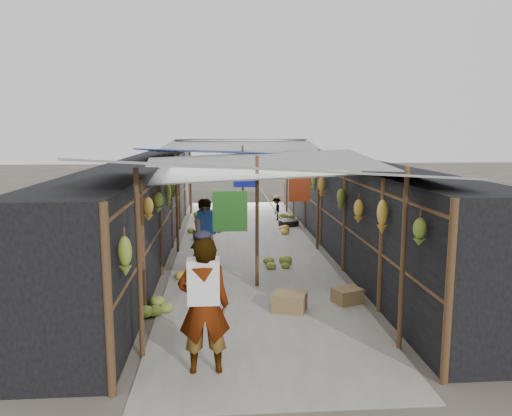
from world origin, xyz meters
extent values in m
plane|color=#6B6356|center=(0.00, 0.00, 0.00)|extent=(80.00, 80.00, 0.00)
cube|color=#9E998E|center=(0.00, 6.50, 0.01)|extent=(3.60, 16.00, 0.02)
cube|color=black|center=(-2.70, 6.50, 1.15)|extent=(1.40, 15.00, 2.30)
cube|color=black|center=(2.70, 6.50, 1.15)|extent=(1.40, 15.00, 2.30)
cube|color=olive|center=(0.45, 1.58, 0.17)|extent=(0.67, 0.60, 0.33)
cube|color=olive|center=(1.54, 1.90, 0.14)|extent=(0.58, 0.52, 0.28)
cube|color=olive|center=(-1.21, 7.32, 0.16)|extent=(0.59, 0.53, 0.31)
cylinder|color=black|center=(1.49, 9.24, 0.10)|extent=(0.66, 0.66, 0.20)
imported|color=silver|center=(-0.93, -0.50, 0.89)|extent=(0.67, 0.45, 1.79)
imported|color=#1D3A94|center=(-1.01, 4.25, 0.80)|extent=(0.97, 0.91, 1.60)
imported|color=#554F49|center=(1.22, 10.26, 0.40)|extent=(0.42, 0.58, 0.80)
cylinder|color=brown|center=(-1.80, 0.00, 1.30)|extent=(0.07, 0.07, 2.60)
cylinder|color=brown|center=(1.80, 0.00, 1.30)|extent=(0.07, 0.07, 2.60)
cylinder|color=brown|center=(0.00, 3.00, 1.30)|extent=(0.07, 0.07, 2.60)
cylinder|color=brown|center=(-1.80, 6.00, 1.30)|extent=(0.07, 0.07, 2.60)
cylinder|color=brown|center=(1.80, 6.00, 1.30)|extent=(0.07, 0.07, 2.60)
cylinder|color=brown|center=(0.00, 9.00, 1.30)|extent=(0.07, 0.07, 2.60)
cylinder|color=brown|center=(-1.80, 12.00, 1.30)|extent=(0.07, 0.07, 2.60)
cylinder|color=brown|center=(1.80, 12.00, 1.30)|extent=(0.07, 0.07, 2.60)
cube|color=gray|center=(0.00, 1.00, 2.50)|extent=(5.21, 3.19, 0.52)
cube|color=gray|center=(0.20, 4.20, 2.35)|extent=(5.23, 3.73, 0.50)
cube|color=navy|center=(-0.10, 7.50, 2.45)|extent=(5.40, 3.60, 0.41)
cube|color=gray|center=(0.00, 10.80, 2.55)|extent=(5.37, 3.66, 0.27)
cube|color=gray|center=(0.10, 13.20, 2.65)|extent=(5.00, 1.99, 0.24)
cylinder|color=brown|center=(-2.00, 6.50, 2.05)|extent=(0.06, 15.00, 0.06)
cylinder|color=brown|center=(2.00, 6.50, 2.05)|extent=(0.06, 15.00, 0.06)
cylinder|color=gray|center=(0.00, 6.50, 2.05)|extent=(0.02, 15.00, 0.02)
cube|color=#1B24B2|center=(0.02, 7.77, 1.75)|extent=(0.70, 0.03, 0.60)
cube|color=navy|center=(-0.32, 10.22, 1.75)|extent=(0.65, 0.03, 0.60)
cube|color=#2C7125|center=(-0.55, 1.92, 1.70)|extent=(0.60, 0.03, 0.70)
cube|color=#A33919|center=(1.11, 4.74, 1.75)|extent=(0.50, 0.03, 0.60)
ellipsoid|color=olive|center=(-1.88, -0.53, 1.56)|extent=(0.17, 0.15, 0.50)
ellipsoid|color=gold|center=(-1.88, 1.54, 1.82)|extent=(0.18, 0.15, 0.39)
ellipsoid|color=olive|center=(-1.88, 2.84, 1.74)|extent=(0.20, 0.17, 0.39)
ellipsoid|color=olive|center=(-1.88, 4.63, 1.64)|extent=(0.15, 0.13, 0.57)
ellipsoid|color=olive|center=(-1.88, 6.12, 1.56)|extent=(0.18, 0.15, 0.38)
ellipsoid|color=olive|center=(-1.88, 7.58, 1.81)|extent=(0.18, 0.16, 0.42)
ellipsoid|color=olive|center=(-1.88, 8.82, 1.79)|extent=(0.16, 0.13, 0.46)
ellipsoid|color=olive|center=(-1.88, 10.03, 1.54)|extent=(0.19, 0.16, 0.46)
ellipsoid|color=olive|center=(-1.88, 11.66, 1.62)|extent=(0.17, 0.14, 0.35)
ellipsoid|color=olive|center=(-1.88, 12.96, 1.55)|extent=(0.20, 0.17, 0.60)
ellipsoid|color=olive|center=(1.88, -0.33, 1.77)|extent=(0.18, 0.15, 0.37)
ellipsoid|color=gold|center=(1.88, 1.17, 1.70)|extent=(0.18, 0.15, 0.56)
ellipsoid|color=gold|center=(1.88, 2.54, 1.57)|extent=(0.19, 0.16, 0.45)
ellipsoid|color=olive|center=(1.88, 3.92, 1.60)|extent=(0.17, 0.15, 0.47)
ellipsoid|color=gold|center=(1.88, 5.98, 1.65)|extent=(0.20, 0.17, 0.55)
ellipsoid|color=olive|center=(1.88, 7.01, 1.69)|extent=(0.17, 0.14, 0.58)
ellipsoid|color=olive|center=(1.88, 8.68, 1.81)|extent=(0.20, 0.17, 0.41)
ellipsoid|color=olive|center=(1.88, 10.01, 1.79)|extent=(0.19, 0.16, 0.42)
ellipsoid|color=gold|center=(1.88, 11.61, 1.60)|extent=(0.20, 0.17, 0.46)
ellipsoid|color=gold|center=(1.88, 13.65, 1.68)|extent=(0.19, 0.16, 0.47)
ellipsoid|color=gold|center=(-1.34, 3.84, 0.14)|extent=(0.55, 0.47, 0.28)
ellipsoid|color=olive|center=(-1.70, 1.79, 0.17)|extent=(0.68, 0.58, 0.34)
ellipsoid|color=olive|center=(-1.46, 8.53, 0.15)|extent=(0.59, 0.50, 0.30)
ellipsoid|color=olive|center=(0.62, 4.39, 0.12)|extent=(0.47, 0.40, 0.23)
ellipsoid|color=olive|center=(1.46, 2.06, 0.11)|extent=(0.46, 0.39, 0.23)
ellipsoid|color=olive|center=(1.70, 10.44, 0.14)|extent=(0.55, 0.47, 0.28)
ellipsoid|color=gold|center=(1.39, 8.16, 0.14)|extent=(0.57, 0.49, 0.29)
ellipsoid|color=olive|center=(-1.39, 10.82, 0.12)|extent=(0.48, 0.40, 0.24)
camera|label=1|loc=(-0.72, -6.53, 3.08)|focal=35.00mm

